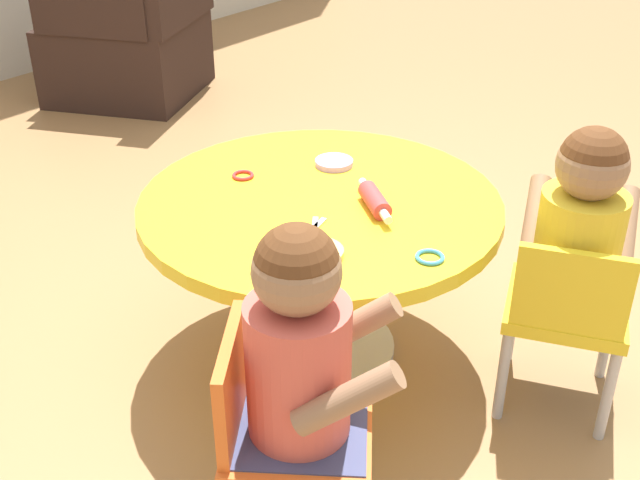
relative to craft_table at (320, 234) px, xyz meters
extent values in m
plane|color=#9E7247|center=(0.00, 0.00, -0.40)|extent=(10.00, 10.00, 0.00)
cylinder|color=silver|center=(0.00, 0.00, -0.38)|extent=(0.44, 0.44, 0.03)
cylinder|color=silver|center=(0.00, 0.00, -0.17)|extent=(0.12, 0.12, 0.47)
cylinder|color=yellow|center=(0.00, 0.00, 0.09)|extent=(0.97, 0.97, 0.04)
cylinder|color=#B7B7BC|center=(-0.37, -0.41, -0.26)|extent=(0.03, 0.03, 0.28)
cylinder|color=#B7B7BC|center=(-0.52, -0.20, -0.26)|extent=(0.03, 0.03, 0.28)
cube|color=orange|center=(-0.55, -0.38, -0.10)|extent=(0.42, 0.42, 0.04)
cube|color=orange|center=(-0.63, -0.27, 0.03)|extent=(0.24, 0.17, 0.22)
cube|color=#3F4772|center=(-0.55, -0.38, -0.10)|extent=(0.37, 0.38, 0.04)
cylinder|color=#D8594C|center=(-0.55, -0.38, 0.07)|extent=(0.21, 0.21, 0.30)
sphere|color=#997051|center=(-0.55, -0.38, 0.30)|extent=(0.17, 0.17, 0.17)
sphere|color=#593319|center=(-0.55, -0.38, 0.31)|extent=(0.16, 0.16, 0.16)
cylinder|color=#997051|center=(-0.58, -0.52, 0.10)|extent=(0.17, 0.21, 0.17)
cylinder|color=#997051|center=(-0.40, -0.40, 0.10)|extent=(0.17, 0.21, 0.17)
cylinder|color=#B7B7BC|center=(0.41, -0.70, -0.26)|extent=(0.03, 0.03, 0.28)
cylinder|color=#B7B7BC|center=(0.31, -0.46, -0.26)|extent=(0.03, 0.03, 0.28)
cylinder|color=#B7B7BC|center=(0.16, -0.79, -0.26)|extent=(0.03, 0.03, 0.28)
cylinder|color=#B7B7BC|center=(0.07, -0.55, -0.26)|extent=(0.03, 0.03, 0.28)
cube|color=yellow|center=(0.24, -0.62, -0.10)|extent=(0.39, 0.39, 0.04)
cube|color=yellow|center=(0.11, -0.67, 0.03)|extent=(0.12, 0.26, 0.22)
cube|color=#3F4772|center=(0.24, -0.62, -0.10)|extent=(0.35, 0.34, 0.04)
cylinder|color=yellow|center=(0.24, -0.62, 0.07)|extent=(0.21, 0.21, 0.30)
sphere|color=#997051|center=(0.24, -0.62, 0.30)|extent=(0.17, 0.17, 0.17)
sphere|color=#593319|center=(0.24, -0.62, 0.31)|extent=(0.16, 0.16, 0.16)
cylinder|color=#997051|center=(0.37, -0.69, 0.10)|extent=(0.22, 0.13, 0.17)
cylinder|color=#997051|center=(0.29, -0.48, 0.10)|extent=(0.22, 0.13, 0.17)
cube|color=black|center=(1.14, 2.20, -0.20)|extent=(0.93, 0.93, 0.40)
cube|color=black|center=(0.87, 2.07, 0.10)|extent=(0.36, 0.59, 0.20)
cylinder|color=#D83F3F|center=(0.04, -0.15, 0.13)|extent=(0.13, 0.14, 0.05)
cylinder|color=white|center=(0.10, -0.07, 0.13)|extent=(0.04, 0.05, 0.02)
cylinder|color=white|center=(-0.01, -0.22, 0.13)|extent=(0.04, 0.05, 0.02)
cube|color=silver|center=(-0.14, -0.09, 0.11)|extent=(0.10, 0.08, 0.01)
cube|color=silver|center=(-0.14, -0.09, 0.11)|extent=(0.11, 0.04, 0.01)
torus|color=#3F72CC|center=(-0.19, -0.13, 0.11)|extent=(0.05, 0.05, 0.01)
torus|color=#3F72CC|center=(-0.20, -0.10, 0.11)|extent=(0.05, 0.05, 0.01)
cylinder|color=#CC99E5|center=(0.19, 0.10, 0.12)|extent=(0.11, 0.11, 0.02)
cylinder|color=#F2CC72|center=(-0.24, -0.17, 0.12)|extent=(0.13, 0.13, 0.02)
torus|color=red|center=(-0.03, 0.26, 0.11)|extent=(0.06, 0.06, 0.01)
torus|color=#3F99D8|center=(-0.08, -0.39, 0.11)|extent=(0.07, 0.07, 0.01)
camera|label=1|loc=(-1.49, -1.18, 1.08)|focal=44.93mm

